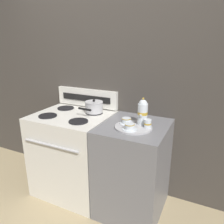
# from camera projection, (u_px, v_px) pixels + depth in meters

# --- Properties ---
(ground_plane) EXTENTS (6.00, 6.00, 0.00)m
(ground_plane) POSITION_uv_depth(u_px,v_px,m) (99.00, 195.00, 2.46)
(ground_plane) COLOR tan
(wall_back) EXTENTS (6.00, 0.05, 2.20)m
(wall_back) POSITION_uv_depth(u_px,v_px,m) (113.00, 93.00, 2.43)
(wall_back) COLOR #423D38
(wall_back) RESTS_ON ground
(stove) EXTENTS (0.79, 0.70, 0.93)m
(stove) POSITION_uv_depth(u_px,v_px,m) (74.00, 153.00, 2.44)
(stove) COLOR silver
(stove) RESTS_ON ground
(control_panel) EXTENTS (0.77, 0.05, 0.20)m
(control_panel) POSITION_uv_depth(u_px,v_px,m) (87.00, 98.00, 2.54)
(control_panel) COLOR silver
(control_panel) RESTS_ON stove
(side_counter) EXTENTS (0.61, 0.67, 0.92)m
(side_counter) POSITION_uv_depth(u_px,v_px,m) (133.00, 168.00, 2.15)
(side_counter) COLOR slate
(side_counter) RESTS_ON ground
(saucepan) EXTENTS (0.19, 0.28, 0.14)m
(saucepan) POSITION_uv_depth(u_px,v_px,m) (94.00, 107.00, 2.33)
(saucepan) COLOR #B7B7BC
(saucepan) RESTS_ON stove
(serving_tray) EXTENTS (0.34, 0.34, 0.01)m
(serving_tray) POSITION_uv_depth(u_px,v_px,m) (133.00, 127.00, 1.95)
(serving_tray) COLOR #B2B2B7
(serving_tray) RESTS_ON side_counter
(teapot) EXTENTS (0.09, 0.15, 0.25)m
(teapot) POSITION_uv_depth(u_px,v_px,m) (143.00, 112.00, 1.96)
(teapot) COLOR silver
(teapot) RESTS_ON serving_tray
(teacup_left) EXTENTS (0.13, 0.13, 0.05)m
(teacup_left) POSITION_uv_depth(u_px,v_px,m) (126.00, 121.00, 2.01)
(teacup_left) COLOR silver
(teacup_left) RESTS_ON serving_tray
(teacup_right) EXTENTS (0.13, 0.13, 0.05)m
(teacup_right) POSITION_uv_depth(u_px,v_px,m) (130.00, 127.00, 1.87)
(teacup_right) COLOR silver
(teacup_right) RESTS_ON serving_tray
(creamer_jug) EXTENTS (0.07, 0.07, 0.07)m
(creamer_jug) POSITION_uv_depth(u_px,v_px,m) (148.00, 124.00, 1.91)
(creamer_jug) COLOR silver
(creamer_jug) RESTS_ON serving_tray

